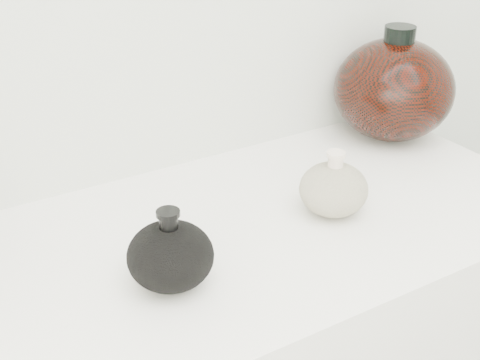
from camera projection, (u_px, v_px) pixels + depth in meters
black_gourd_vase at (170, 255)px, 0.87m from camera, size 0.13×0.13×0.11m
cream_gourd_vase at (334, 189)px, 1.04m from camera, size 0.14×0.14×0.11m
right_round_pot at (394, 89)px, 1.28m from camera, size 0.30×0.30×0.22m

